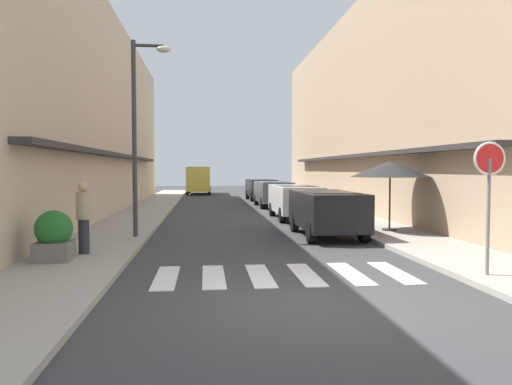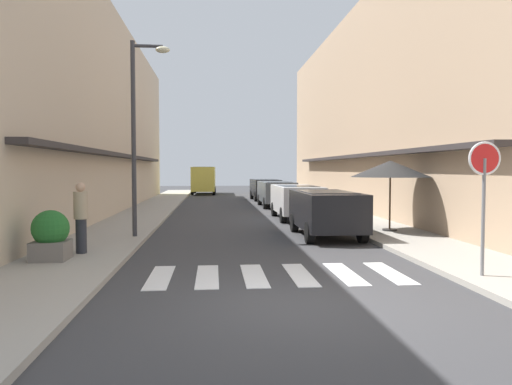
% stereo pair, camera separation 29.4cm
% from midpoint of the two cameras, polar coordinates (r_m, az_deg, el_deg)
% --- Properties ---
extents(ground_plane, '(81.75, 81.75, 0.00)m').
position_cam_midpoint_polar(ground_plane, '(22.62, -2.29, -2.77)').
color(ground_plane, '#38383A').
extents(sidewalk_left, '(2.43, 52.02, 0.12)m').
position_cam_midpoint_polar(sidewalk_left, '(22.79, -13.82, -2.66)').
color(sidewalk_left, '#9E998E').
rests_on(sidewalk_left, ground_plane).
extents(sidewalk_right, '(2.43, 52.02, 0.12)m').
position_cam_midpoint_polar(sidewalk_right, '(23.35, 8.95, -2.48)').
color(sidewalk_right, '#9E998E').
rests_on(sidewalk_right, ground_plane).
extents(building_row_left, '(5.50, 35.44, 9.58)m').
position_cam_midpoint_polar(building_row_left, '(24.45, -22.42, 8.68)').
color(building_row_left, '#C6B299').
rests_on(building_row_left, ground_plane).
extents(building_row_right, '(5.50, 35.44, 10.35)m').
position_cam_midpoint_polar(building_row_right, '(25.44, 16.75, 9.39)').
color(building_row_right, tan).
rests_on(building_row_right, ground_plane).
extents(crosswalk, '(5.20, 2.20, 0.01)m').
position_cam_midpoint_polar(crosswalk, '(10.16, 2.34, -9.61)').
color(crosswalk, silver).
rests_on(crosswalk, ground_plane).
extents(parked_car_near, '(1.82, 4.06, 1.47)m').
position_cam_midpoint_polar(parked_car_near, '(15.75, 7.76, -1.86)').
color(parked_car_near, black).
rests_on(parked_car_near, ground_plane).
extents(parked_car_mid, '(1.82, 4.40, 1.47)m').
position_cam_midpoint_polar(parked_car_mid, '(21.19, 4.19, -0.65)').
color(parked_car_mid, silver).
rests_on(parked_car_mid, ground_plane).
extents(parked_car_far, '(1.85, 4.48, 1.47)m').
position_cam_midpoint_polar(parked_car_far, '(28.02, 1.70, 0.19)').
color(parked_car_far, '#4C5156').
rests_on(parked_car_far, ground_plane).
extents(parked_car_distant, '(1.92, 4.04, 1.47)m').
position_cam_midpoint_polar(parked_car_distant, '(34.02, 0.34, 0.64)').
color(parked_car_distant, black).
rests_on(parked_car_distant, ground_plane).
extents(delivery_van, '(2.08, 5.43, 2.37)m').
position_cam_midpoint_polar(delivery_van, '(42.42, -6.91, 1.70)').
color(delivery_van, '#D8CC4C').
rests_on(delivery_van, ground_plane).
extents(round_street_sign, '(0.65, 0.07, 2.59)m').
position_cam_midpoint_polar(round_street_sign, '(10.38, 24.91, 2.07)').
color(round_street_sign, slate).
rests_on(round_street_sign, sidewalk_right).
extents(street_lamp, '(1.19, 0.28, 5.94)m').
position_cam_midpoint_polar(street_lamp, '(15.36, -13.96, 8.37)').
color(street_lamp, '#38383D').
rests_on(street_lamp, sidewalk_left).
extents(cafe_umbrella, '(2.64, 2.64, 2.35)m').
position_cam_midpoint_polar(cafe_umbrella, '(16.86, 14.95, 2.66)').
color(cafe_umbrella, '#262626').
rests_on(cafe_umbrella, sidewalk_right).
extents(planter_corner, '(0.83, 0.83, 1.14)m').
position_cam_midpoint_polar(planter_corner, '(11.96, -23.25, -4.67)').
color(planter_corner, slate).
rests_on(planter_corner, sidewalk_left).
extents(pedestrian_walking_near, '(0.34, 0.34, 1.74)m').
position_cam_midpoint_polar(pedestrian_walking_near, '(12.61, -20.17, -2.61)').
color(pedestrian_walking_near, '#282B33').
rests_on(pedestrian_walking_near, sidewalk_left).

